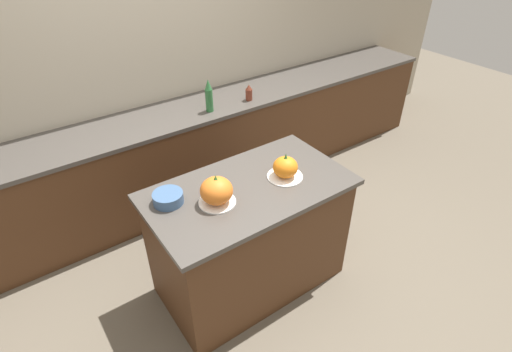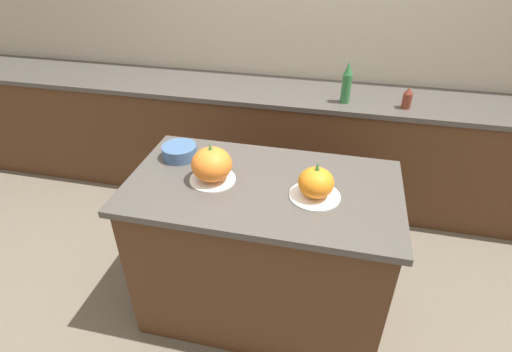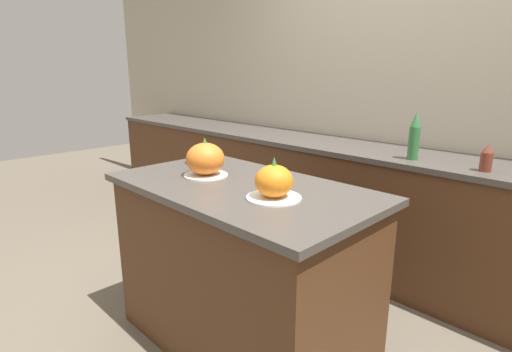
% 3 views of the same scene
% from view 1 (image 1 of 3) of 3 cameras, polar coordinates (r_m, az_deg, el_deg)
% --- Properties ---
extents(ground_plane, '(12.00, 12.00, 0.00)m').
position_cam_1_polar(ground_plane, '(3.18, -0.81, -14.59)').
color(ground_plane, '#665B4C').
extents(wall_back, '(8.00, 0.06, 2.50)m').
position_cam_1_polar(wall_back, '(3.67, -15.60, 15.13)').
color(wall_back, '#B2A893').
rests_on(wall_back, ground_plane).
extents(kitchen_island, '(1.34, 0.75, 0.89)m').
position_cam_1_polar(kitchen_island, '(2.86, -0.89, -8.74)').
color(kitchen_island, '#4C2D19').
rests_on(kitchen_island, ground_plane).
extents(back_counter, '(6.00, 0.60, 0.90)m').
position_cam_1_polar(back_counter, '(3.73, -11.79, 2.28)').
color(back_counter, '#4C2D19').
rests_on(back_counter, ground_plane).
extents(pumpkin_cake_left, '(0.23, 0.23, 0.20)m').
position_cam_1_polar(pumpkin_cake_left, '(2.40, -5.66, -2.19)').
color(pumpkin_cake_left, white).
rests_on(pumpkin_cake_left, kitchen_island).
extents(pumpkin_cake_right, '(0.24, 0.24, 0.18)m').
position_cam_1_polar(pumpkin_cake_right, '(2.63, 4.21, 1.14)').
color(pumpkin_cake_right, white).
rests_on(pumpkin_cake_right, kitchen_island).
extents(bottle_tall, '(0.06, 0.06, 0.29)m').
position_cam_1_polar(bottle_tall, '(3.48, -6.74, 11.26)').
color(bottle_tall, '#2D6B38').
rests_on(bottle_tall, back_counter).
extents(bottle_short, '(0.06, 0.06, 0.15)m').
position_cam_1_polar(bottle_short, '(3.70, -1.02, 11.82)').
color(bottle_short, maroon).
rests_on(bottle_short, back_counter).
extents(mixing_bowl, '(0.19, 0.19, 0.07)m').
position_cam_1_polar(mixing_bowl, '(2.48, -12.45, -3.08)').
color(mixing_bowl, '#3D5B84').
rests_on(mixing_bowl, kitchen_island).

